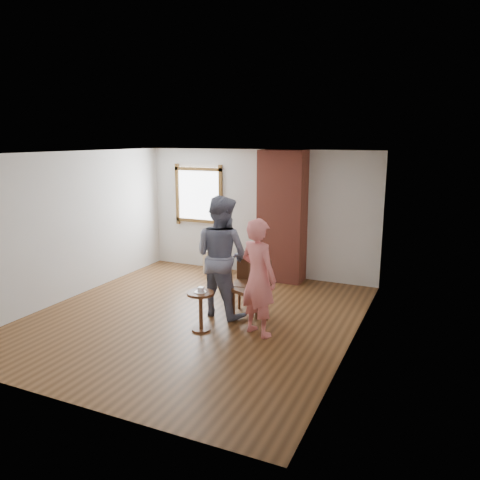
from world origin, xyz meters
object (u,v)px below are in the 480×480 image
at_px(man, 221,256).
at_px(person_pink, 258,277).
at_px(dining_chair_left, 249,279).
at_px(side_table, 201,305).
at_px(stoneware_crock, 212,261).
at_px(dining_chair_right, 254,285).

height_order(man, person_pink, man).
xyz_separation_m(dining_chair_left, side_table, (-0.35, -0.99, -0.16)).
height_order(stoneware_crock, man, man).
xyz_separation_m(stoneware_crock, side_table, (1.30, -2.83, 0.16)).
relative_size(dining_chair_right, side_table, 1.65).
bearing_deg(man, dining_chair_left, -133.00).
height_order(side_table, person_pink, person_pink).
relative_size(stoneware_crock, side_table, 0.82).
bearing_deg(person_pink, dining_chair_left, -35.49).
distance_m(dining_chair_left, person_pink, 0.94).
relative_size(dining_chair_right, man, 0.51).
height_order(dining_chair_right, side_table, dining_chair_right).
relative_size(dining_chair_left, dining_chair_right, 1.01).
bearing_deg(dining_chair_right, person_pink, -39.22).
xyz_separation_m(dining_chair_left, dining_chair_right, (0.19, -0.24, -0.01)).
bearing_deg(person_pink, dining_chair_right, -38.72).
bearing_deg(man, side_table, 104.59).
distance_m(dining_chair_right, side_table, 0.94).
distance_m(stoneware_crock, dining_chair_right, 2.79).
bearing_deg(stoneware_crock, side_table, -65.29).
bearing_deg(dining_chair_left, man, -156.07).
height_order(stoneware_crock, side_table, side_table).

